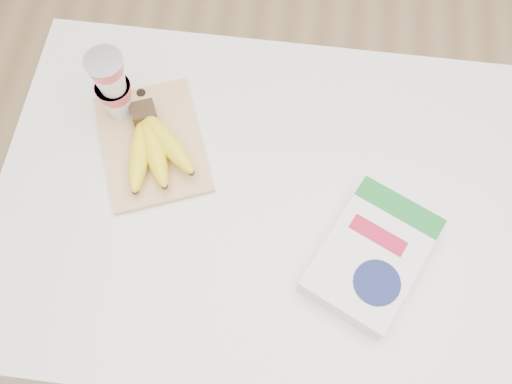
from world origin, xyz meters
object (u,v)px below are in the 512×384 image
cutting_board (152,144)px  yogurt_stack (112,85)px  table (280,266)px  bananas (153,146)px  cereal_box (372,256)px

cutting_board → yogurt_stack: size_ratio=1.58×
table → yogurt_stack: yogurt_stack is taller
bananas → cereal_box: (0.45, -0.17, -0.01)m
yogurt_stack → cereal_box: 0.60m
yogurt_stack → cereal_box: bearing=-25.8°
bananas → cereal_box: bearing=-20.9°
table → cutting_board: 0.55m
cutting_board → yogurt_stack: (-0.08, 0.07, 0.10)m
bananas → yogurt_stack: bearing=135.1°
cutting_board → yogurt_stack: 0.14m
cereal_box → table: bearing=174.5°
yogurt_stack → bananas: bearing=-44.9°
table → cutting_board: bearing=162.5°
table → cereal_box: cereal_box is taller
table → cereal_box: size_ratio=3.91×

